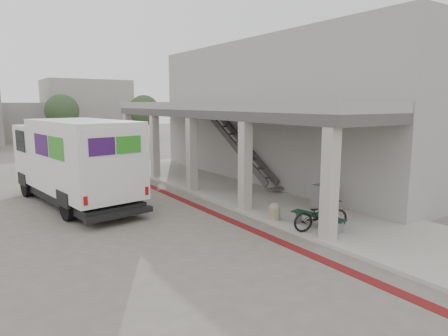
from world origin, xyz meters
TOP-DOWN VIEW (x-y plane):
  - ground at (0.00, 0.00)m, footprint 120.00×120.00m
  - bike_lane_stripe at (1.00, 2.00)m, footprint 0.35×40.00m
  - sidewalk at (4.00, 0.00)m, footprint 4.40×28.00m
  - transit_building at (6.83, 4.50)m, footprint 7.60×17.00m
  - distant_backdrop at (-2.84, 35.89)m, footprint 28.00×10.00m
  - tree_mid at (2.00, 30.00)m, footprint 3.20×3.20m
  - tree_right at (10.00, 29.00)m, footprint 3.20×3.20m
  - fedex_truck at (-2.83, 5.16)m, footprint 3.44×8.10m
  - bench at (2.60, -2.65)m, footprint 0.73×1.82m
  - bollard_near at (2.85, -2.85)m, footprint 0.40×0.40m
  - bollard_far at (2.10, -1.18)m, footprint 0.38×0.38m
  - utility_cabinet at (4.30, -1.16)m, footprint 0.43×0.56m
  - bicycle_black at (2.51, -2.84)m, footprint 1.94×1.11m

SIDE VIEW (x-z plane):
  - ground at x=0.00m, z-range 0.00..0.00m
  - bike_lane_stripe at x=1.00m, z-range 0.00..0.01m
  - sidewalk at x=4.00m, z-range 0.00..0.12m
  - bollard_far at x=2.10m, z-range 0.12..0.69m
  - bollard_near at x=2.85m, z-range 0.12..0.72m
  - bench at x=2.60m, z-range 0.21..0.63m
  - utility_cabinet at x=4.30m, z-range 0.12..1.03m
  - bicycle_black at x=2.51m, z-range 0.12..1.08m
  - fedex_truck at x=-2.83m, z-range 0.11..3.46m
  - distant_backdrop at x=-2.84m, z-range -0.55..5.95m
  - tree_mid at x=2.00m, z-range 0.78..5.58m
  - tree_right at x=10.00m, z-range 0.78..5.58m
  - transit_building at x=6.83m, z-range -0.10..6.90m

